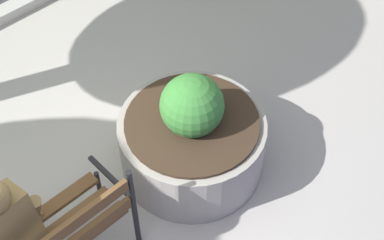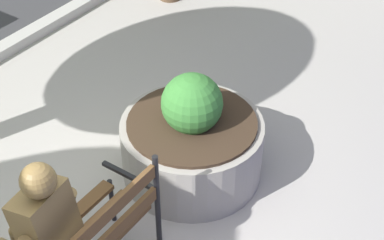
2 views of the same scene
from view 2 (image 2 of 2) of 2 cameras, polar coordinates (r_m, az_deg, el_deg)
bronze_statue_seated at (r=3.94m, az=-15.32°, el=-11.11°), size 0.61×0.81×1.37m
concrete_planter at (r=4.93m, az=-0.00°, el=-2.21°), size 1.23×1.23×1.03m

